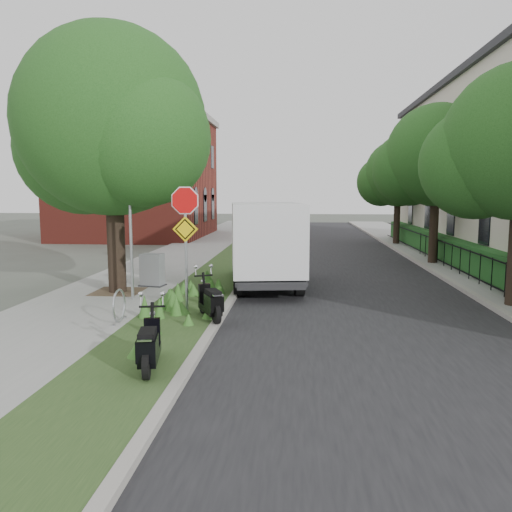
{
  "coord_description": "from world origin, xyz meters",
  "views": [
    {
      "loc": [
        1.38,
        -11.42,
        3.07
      ],
      "look_at": [
        0.19,
        2.33,
        1.3
      ],
      "focal_mm": 35.0,
      "sensor_mm": 36.0,
      "label": 1
    }
  ],
  "objects_px": {
    "scooter_near": "(212,305)",
    "box_truck": "(265,241)",
    "sign_assembly": "(185,223)",
    "utility_cabinet": "(152,270)",
    "scooter_far": "(149,350)"
  },
  "relations": [
    {
      "from": "scooter_near",
      "to": "box_truck",
      "type": "relative_size",
      "value": 0.26
    },
    {
      "from": "sign_assembly",
      "to": "utility_cabinet",
      "type": "bearing_deg",
      "value": 119.62
    },
    {
      "from": "sign_assembly",
      "to": "utility_cabinet",
      "type": "distance_m",
      "value": 4.11
    },
    {
      "from": "scooter_near",
      "to": "utility_cabinet",
      "type": "height_order",
      "value": "utility_cabinet"
    },
    {
      "from": "sign_assembly",
      "to": "scooter_near",
      "type": "bearing_deg",
      "value": -47.01
    },
    {
      "from": "scooter_near",
      "to": "utility_cabinet",
      "type": "xyz_separation_m",
      "value": [
        -2.62,
        4.08,
        0.13
      ]
    },
    {
      "from": "scooter_near",
      "to": "scooter_far",
      "type": "bearing_deg",
      "value": -97.6
    },
    {
      "from": "sign_assembly",
      "to": "scooter_near",
      "type": "height_order",
      "value": "sign_assembly"
    },
    {
      "from": "scooter_far",
      "to": "utility_cabinet",
      "type": "relative_size",
      "value": 1.49
    },
    {
      "from": "scooter_near",
      "to": "scooter_far",
      "type": "distance_m",
      "value": 3.42
    },
    {
      "from": "box_truck",
      "to": "utility_cabinet",
      "type": "bearing_deg",
      "value": -170.04
    },
    {
      "from": "scooter_far",
      "to": "sign_assembly",
      "type": "bearing_deg",
      "value": 94.4
    },
    {
      "from": "scooter_near",
      "to": "scooter_far",
      "type": "xyz_separation_m",
      "value": [
        -0.45,
        -3.39,
        -0.0
      ]
    },
    {
      "from": "sign_assembly",
      "to": "box_truck",
      "type": "xyz_separation_m",
      "value": [
        1.7,
        3.87,
        -0.81
      ]
    },
    {
      "from": "scooter_far",
      "to": "scooter_near",
      "type": "bearing_deg",
      "value": 82.4
    }
  ]
}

